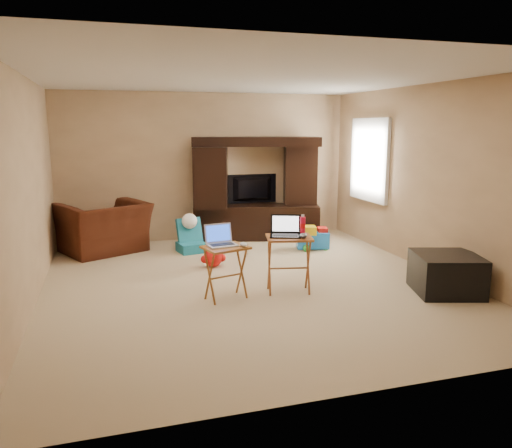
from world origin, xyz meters
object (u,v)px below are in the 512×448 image
object	(u,v)px
recliner	(104,228)
mouse_right	(303,236)
tray_table_left	(226,273)
tray_table_right	(289,265)
plush_toy	(213,253)
entertainment_center	(257,188)
child_rocker	(191,235)
laptop_right	(285,226)
push_toy	(313,237)
mouse_left	(244,245)
ottoman	(446,274)
water_bottle	(303,226)
laptop_left	(222,236)
television	(253,189)

from	to	relation	value
recliner	mouse_right	xyz separation A→B (m)	(2.21, -2.75, 0.31)
tray_table_left	tray_table_right	distance (m)	0.77
recliner	plush_toy	bearing A→B (deg)	112.18
entertainment_center	child_rocker	size ratio (longest dim) A/B	4.10
entertainment_center	laptop_right	bearing A→B (deg)	-84.66
push_toy	mouse_left	xyz separation A→B (m)	(-1.69, -1.97, 0.45)
plush_toy	mouse_right	size ratio (longest dim) A/B	2.97
push_toy	ottoman	bearing A→B (deg)	-60.79
entertainment_center	tray_table_right	distance (m)	2.98
push_toy	entertainment_center	bearing A→B (deg)	136.31
plush_toy	tray_table_right	world-z (taller)	tray_table_right
tray_table_left	laptop_right	xyz separation A→B (m)	(0.73, 0.04, 0.49)
water_bottle	laptop_right	bearing A→B (deg)	-165.96
entertainment_center	mouse_right	size ratio (longest dim) A/B	15.69
child_rocker	laptop_left	distance (m)	2.29
mouse_right	television	bearing A→B (deg)	83.89
recliner	push_toy	size ratio (longest dim) A/B	2.33
television	push_toy	xyz separation A→B (m)	(0.64, -1.21, -0.65)
tray_table_right	child_rocker	bearing A→B (deg)	121.62
ottoman	mouse_left	distance (m)	2.43
television	recliner	bearing A→B (deg)	10.98
mouse_left	plush_toy	bearing A→B (deg)	92.33
entertainment_center	television	xyz separation A→B (m)	(0.00, 0.21, -0.04)
tray_table_left	mouse_right	size ratio (longest dim) A/B	4.48
television	recliner	world-z (taller)	television
television	water_bottle	size ratio (longest dim) A/B	4.30
entertainment_center	push_toy	size ratio (longest dim) A/B	4.18
child_rocker	push_toy	bearing A→B (deg)	-22.44
mouse_left	tray_table_right	bearing A→B (deg)	8.69
tray_table_right	water_bottle	distance (m)	0.49
water_bottle	child_rocker	bearing A→B (deg)	114.42
laptop_left	water_bottle	xyz separation A→B (m)	(1.00, 0.07, 0.04)
push_toy	mouse_right	xyz separation A→B (m)	(-0.98, -2.00, 0.51)
recliner	mouse_right	world-z (taller)	recliner
television	plush_toy	bearing A→B (deg)	58.52
laptop_right	mouse_right	distance (m)	0.24
tray_table_right	laptop_right	world-z (taller)	laptop_right
plush_toy	water_bottle	distance (m)	1.61
mouse_right	water_bottle	size ratio (longest dim) A/B	0.66
recliner	push_toy	xyz separation A→B (m)	(3.19, -0.75, -0.20)
television	laptop_right	distance (m)	3.12
ottoman	tray_table_right	xyz separation A→B (m)	(-1.78, 0.55, 0.11)
child_rocker	laptop_left	bearing A→B (deg)	-101.69
plush_toy	water_bottle	xyz separation A→B (m)	(0.83, -1.25, 0.58)
entertainment_center	water_bottle	bearing A→B (deg)	-80.07
laptop_right	water_bottle	xyz separation A→B (m)	(0.24, 0.06, -0.02)
plush_toy	tray_table_right	distance (m)	1.48
ottoman	tray_table_left	size ratio (longest dim) A/B	1.17
mouse_left	tray_table_left	bearing A→B (deg)	159.78
television	mouse_right	bearing A→B (deg)	84.51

